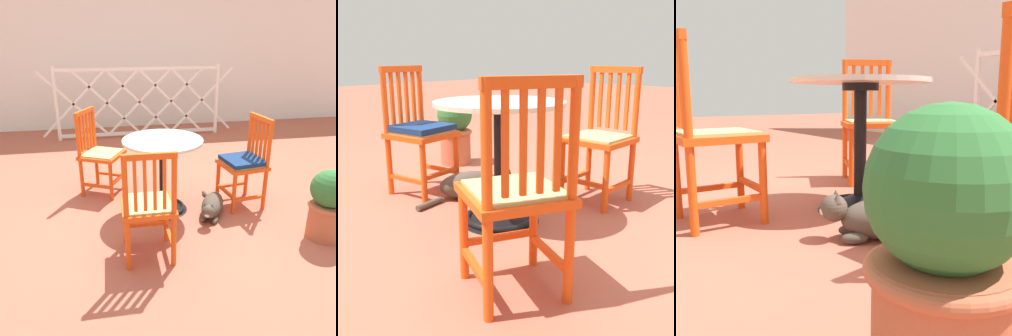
# 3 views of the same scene
# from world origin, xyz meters

# --- Properties ---
(ground_plane) EXTENTS (24.00, 24.00, 0.00)m
(ground_plane) POSITION_xyz_m (0.00, 0.00, 0.00)
(ground_plane) COLOR #AD5642
(cafe_table) EXTENTS (0.76, 0.76, 0.73)m
(cafe_table) POSITION_xyz_m (-0.01, 0.16, 0.28)
(cafe_table) COLOR black
(cafe_table) RESTS_ON ground_plane
(orange_chair_facing_out) EXTENTS (0.41, 0.41, 0.91)m
(orange_chair_facing_out) POSITION_xyz_m (-0.25, -0.59, 0.43)
(orange_chair_facing_out) COLOR #E04C14
(orange_chair_facing_out) RESTS_ON ground_plane
(orange_chair_near_fence) EXTENTS (0.45, 0.45, 0.91)m
(orange_chair_near_fence) POSITION_xyz_m (0.80, 0.13, 0.45)
(orange_chair_near_fence) COLOR #E04C14
(orange_chair_near_fence) RESTS_ON ground_plane
(orange_chair_tucked_in) EXTENTS (0.54, 0.54, 0.91)m
(orange_chair_tucked_in) POSITION_xyz_m (-0.61, 0.70, 0.43)
(orange_chair_tucked_in) COLOR #E04C14
(orange_chair_tucked_in) RESTS_ON ground_plane
(tabby_cat) EXTENTS (0.38, 0.72, 0.23)m
(tabby_cat) POSITION_xyz_m (0.43, -0.05, 0.10)
(tabby_cat) COLOR #4C4238
(tabby_cat) RESTS_ON ground_plane
(terracotta_planter) EXTENTS (0.32, 0.32, 0.62)m
(terracotta_planter) POSITION_xyz_m (1.26, -0.59, 0.33)
(terracotta_planter) COLOR #B25B3D
(terracotta_planter) RESTS_ON ground_plane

